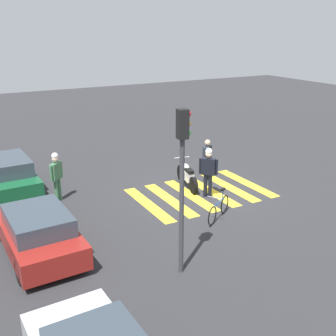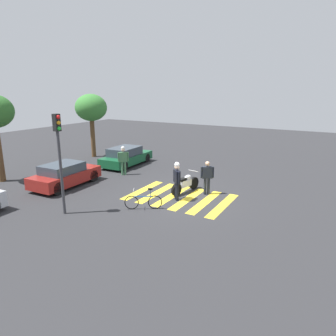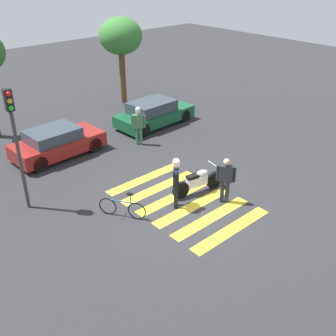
# 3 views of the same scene
# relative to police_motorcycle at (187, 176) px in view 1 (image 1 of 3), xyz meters

# --- Properties ---
(ground_plane) EXTENTS (60.00, 60.00, 0.00)m
(ground_plane) POSITION_rel_police_motorcycle_xyz_m (-0.82, -0.11, -0.46)
(ground_plane) COLOR #2B2B2D
(police_motorcycle) EXTENTS (2.12, 0.73, 1.05)m
(police_motorcycle) POSITION_rel_police_motorcycle_xyz_m (0.00, 0.00, 0.00)
(police_motorcycle) COLOR black
(police_motorcycle) RESTS_ON ground_plane
(leaning_bicycle) EXTENTS (0.93, 1.46, 0.98)m
(leaning_bicycle) POSITION_rel_police_motorcycle_xyz_m (-3.01, 0.60, -0.10)
(leaning_bicycle) COLOR black
(leaning_bicycle) RESTS_ON ground_plane
(officer_on_foot) EXTENTS (0.51, 0.54, 1.90)m
(officer_on_foot) POSITION_rel_police_motorcycle_xyz_m (-1.24, -0.14, 0.66)
(officer_on_foot) COLOR black
(officer_on_foot) RESTS_ON ground_plane
(officer_by_motorcycle) EXTENTS (0.44, 0.59, 1.75)m
(officer_by_motorcycle) POSITION_rel_police_motorcycle_xyz_m (0.25, -1.10, 0.54)
(officer_by_motorcycle) COLOR #1E232D
(officer_by_motorcycle) RESTS_ON ground_plane
(pedestrian_bystander) EXTENTS (0.48, 0.55, 1.84)m
(pedestrian_bystander) POSITION_rel_police_motorcycle_xyz_m (1.08, 4.87, 0.61)
(pedestrian_bystander) COLOR #3F724C
(pedestrian_bystander) RESTS_ON ground_plane
(crosswalk_stripes) EXTENTS (3.45, 4.95, 0.01)m
(crosswalk_stripes) POSITION_rel_police_motorcycle_xyz_m (-0.82, -0.11, -0.46)
(crosswalk_stripes) COLOR yellow
(crosswalk_stripes) RESTS_ON ground_plane
(car_maroon_wagon) EXTENTS (4.02, 1.90, 1.31)m
(car_maroon_wagon) POSITION_rel_police_motorcycle_xyz_m (-2.33, 6.32, 0.17)
(car_maroon_wagon) COLOR black
(car_maroon_wagon) RESTS_ON ground_plane
(car_green_compact) EXTENTS (4.27, 1.93, 1.31)m
(car_green_compact) POSITION_rel_police_motorcycle_xyz_m (3.20, 6.28, 0.16)
(car_green_compact) COLOR black
(car_green_compact) RESTS_ON ground_plane
(traffic_light_pole) EXTENTS (0.26, 0.34, 4.30)m
(traffic_light_pole) POSITION_rel_police_motorcycle_xyz_m (-5.13, 3.30, 2.42)
(traffic_light_pole) COLOR #38383D
(traffic_light_pole) RESTS_ON ground_plane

